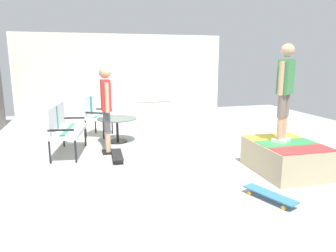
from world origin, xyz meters
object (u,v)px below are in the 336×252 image
(person_watching, at_px, (106,103))
(skateboard_by_bench, at_px, (117,155))
(skate_ramp, at_px, (287,157))
(patio_table, at_px, (117,125))
(patio_chair_near_house, at_px, (94,112))
(person_skater, at_px, (285,86))
(skateboard_spare, at_px, (270,195))
(patio_bench, at_px, (62,125))

(person_watching, distance_m, skateboard_by_bench, 1.07)
(skate_ramp, distance_m, person_watching, 3.56)
(patio_table, relative_size, skateboard_by_bench, 1.11)
(patio_chair_near_house, relative_size, person_watching, 0.58)
(patio_chair_near_house, distance_m, patio_table, 0.94)
(skate_ramp, height_order, person_watching, person_watching)
(skateboard_by_bench, bearing_deg, patio_table, -7.31)
(person_skater, distance_m, skateboard_by_bench, 3.31)
(skate_ramp, xyz_separation_m, person_watching, (1.95, 2.88, 0.78))
(patio_table, bearing_deg, skateboard_spare, -155.97)
(patio_chair_near_house, bearing_deg, skateboard_spare, -154.67)
(person_watching, xyz_separation_m, person_skater, (-1.87, -2.78, 0.43))
(patio_bench, xyz_separation_m, patio_table, (0.66, -1.17, -0.21))
(patio_table, relative_size, skateboard_spare, 1.10)
(skate_ramp, bearing_deg, skateboard_by_bench, 61.48)
(person_skater, relative_size, skateboard_spare, 1.99)
(patio_table, relative_size, person_watching, 0.51)
(patio_bench, bearing_deg, skateboard_by_bench, -121.49)
(patio_chair_near_house, height_order, patio_table, patio_chair_near_house)
(patio_bench, relative_size, skateboard_by_bench, 1.64)
(patio_chair_near_house, xyz_separation_m, person_skater, (-3.48, -2.95, 0.86))
(person_watching, distance_m, skateboard_spare, 3.60)
(patio_table, relative_size, person_skater, 0.55)
(skateboard_spare, bearing_deg, skate_ramp, -45.51)
(patio_bench, relative_size, patio_table, 1.47)
(person_watching, bearing_deg, skateboard_by_bench, -163.66)
(patio_table, bearing_deg, patio_chair_near_house, 31.06)
(person_watching, bearing_deg, person_skater, -123.93)
(person_skater, xyz_separation_m, skateboard_by_bench, (1.41, 2.65, -1.39))
(patio_chair_near_house, bearing_deg, skateboard_by_bench, -171.57)
(skate_ramp, distance_m, skateboard_spare, 1.32)
(patio_bench, height_order, skateboard_by_bench, patio_bench)
(skate_ramp, distance_m, patio_table, 3.79)
(patio_bench, xyz_separation_m, skateboard_spare, (-3.03, -2.82, -0.53))
(skate_ramp, xyz_separation_m, patio_table, (2.78, 2.58, 0.14))
(person_watching, relative_size, person_skater, 1.09)
(skateboard_spare, bearing_deg, skateboard_by_bench, 36.94)
(skate_ramp, xyz_separation_m, patio_bench, (2.11, 3.75, 0.35))
(patio_bench, height_order, person_skater, person_skater)
(patio_table, xyz_separation_m, person_watching, (-0.82, 0.30, 0.64))
(person_watching, distance_m, person_skater, 3.38)
(patio_chair_near_house, height_order, person_watching, person_watching)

